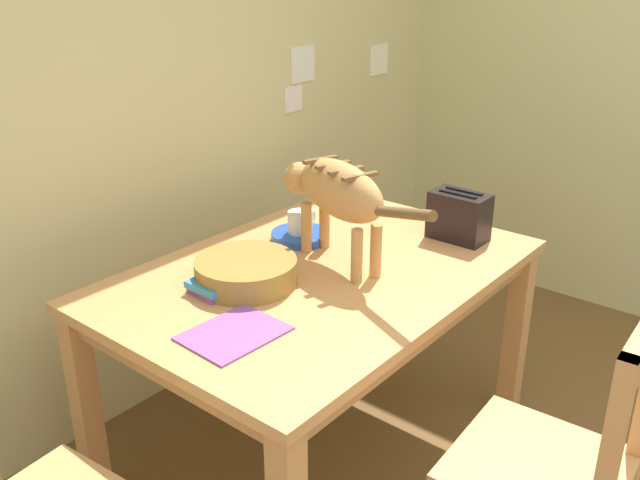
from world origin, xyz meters
The scene contains 10 objects.
wall_rear centered at (0.00, 2.23, 1.25)m, with size 4.39×0.11×2.50m.
dining_table centered at (0.11, 1.44, 0.64)m, with size 1.37×0.94×0.73m.
cat centered at (0.19, 1.43, 0.97)m, with size 0.27×0.70×0.34m.
saucer_bowl centered at (0.26, 1.64, 0.74)m, with size 0.21×0.21×0.03m, color blue.
coffee_mug centered at (0.26, 1.64, 0.79)m, with size 0.13×0.09×0.08m.
magazine centered at (-0.35, 1.35, 0.73)m, with size 0.26×0.20×0.01m, color #894CA1.
book_stack centered at (-0.20, 1.57, 0.75)m, with size 0.17×0.14×0.04m.
wicker_basket centered at (-0.12, 1.54, 0.77)m, with size 0.31×0.31×0.08m.
toaster centered at (0.62, 1.22, 0.81)m, with size 0.12×0.20×0.18m.
wooden_chair_far centered at (0.01, 0.58, 0.46)m, with size 0.44×0.44×0.93m.
Camera 1 is at (-1.44, 0.16, 1.66)m, focal length 38.66 mm.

